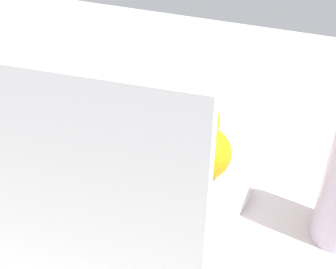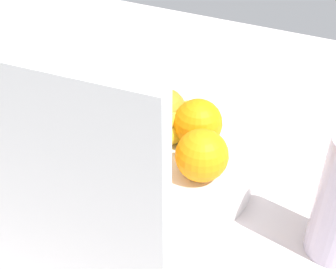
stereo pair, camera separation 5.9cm
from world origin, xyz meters
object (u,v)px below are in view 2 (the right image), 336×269
Objects in this scene: orange_center at (163,111)px; cutting_board at (35,221)px; orange_front_right at (198,123)px; orange_back_left at (131,125)px; fruit_bowl at (168,166)px; banana_bunch at (159,130)px; orange_back_right at (135,160)px; orange_front_left at (202,155)px.

cutting_board is at bearing 96.07° from orange_center.
orange_front_right and orange_back_left have the same top height.
fruit_bowl is 6.32cm from banana_bunch.
orange_back_right is 0.22× the size of cutting_board.
banana_bunch is 32.45cm from cutting_board.
cutting_board reaches higher than orange_front_left.
banana_bunch is (-4.03, -1.97, -0.88)cm from orange_back_left.
banana_bunch is (-1.27, 4.01, -0.88)cm from orange_center.
banana_bunch is at bearing -84.93° from orange_back_right.
fruit_bowl is 9.61cm from orange_front_left.
orange_front_right is (-2.95, -4.94, 6.51)cm from fruit_bowl.
orange_front_left is at bearing 117.99° from orange_front_right.
fruit_bowl is 33.10cm from cutting_board.
orange_center is at bearing -72.44° from banana_bunch.
orange_front_right is at bearing -147.84° from banana_bunch.
orange_front_right is 6.67cm from orange_center.
cutting_board is at bearing 76.06° from orange_front_left.
cutting_board is (-0.01, 29.26, 15.47)cm from fruit_bowl.
orange_center is 6.58cm from orange_back_left.
orange_back_left is at bearing 29.64° from orange_front_right.
orange_front_left is 8.06cm from orange_front_right.
banana_bunch is (9.15, -3.74, -0.88)cm from orange_front_left.
orange_front_left is (-6.73, 2.18, 6.51)cm from fruit_bowl.
fruit_bowl is 9.33cm from orange_center.
orange_back_right is at bearing 123.72° from orange_back_left.
cutting_board is (-6.46, 28.85, 8.96)cm from orange_back_left.
fruit_bowl is at bearing 147.23° from banana_bunch.
cutting_board reaches higher than orange_back_left.
orange_front_right and orange_center have the same top height.
banana_bunch is at bearing -22.22° from orange_front_left.
orange_front_left is at bearing 143.38° from orange_center.
orange_back_right is 0.46× the size of banana_bunch.
fruit_bowl is at bearing 59.19° from orange_front_right.
orange_back_left is at bearing -56.28° from orange_back_right.
orange_front_left is 0.46× the size of banana_bunch.
orange_front_left is at bearing -107.95° from cutting_board.
orange_back_left is (13.18, -1.77, 0.00)cm from orange_front_left.
cutting_board is (-3.70, 34.83, 8.96)cm from orange_center.
orange_center is 1.00× the size of orange_back_right.
orange_center is at bearing -81.04° from orange_back_right.
cutting_board is (2.94, 34.20, 8.96)cm from orange_front_right.
orange_back_right is at bearing 95.07° from banana_bunch.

